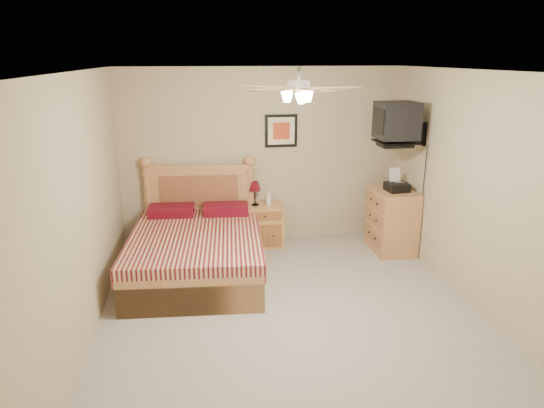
{
  "coord_description": "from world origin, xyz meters",
  "views": [
    {
      "loc": [
        -0.91,
        -4.51,
        2.63
      ],
      "look_at": [
        -0.07,
        0.9,
        0.95
      ],
      "focal_mm": 32.0,
      "sensor_mm": 36.0,
      "label": 1
    }
  ],
  "objects": [
    {
      "name": "wall_tv",
      "position": [
        1.75,
        1.34,
        1.81
      ],
      "size": [
        0.56,
        0.46,
        0.58
      ],
      "primitive_type": null,
      "color": "black",
      "rests_on": "wall_right"
    },
    {
      "name": "wall_back",
      "position": [
        0.0,
        2.25,
        1.25
      ],
      "size": [
        4.0,
        0.04,
        2.5
      ],
      "primitive_type": "cube",
      "color": "tan",
      "rests_on": "ground"
    },
    {
      "name": "fax_machine",
      "position": [
        1.74,
        1.49,
        1.03
      ],
      "size": [
        0.3,
        0.32,
        0.3
      ],
      "primitive_type": null,
      "rotation": [
        0.0,
        0.0,
        0.07
      ],
      "color": "black",
      "rests_on": "dresser"
    },
    {
      "name": "dresser",
      "position": [
        1.73,
        1.55,
        0.44
      ],
      "size": [
        0.53,
        0.75,
        0.88
      ],
      "primitive_type": "cube",
      "rotation": [
        0.0,
        0.0,
        -0.01
      ],
      "color": "#C77B4A",
      "rests_on": "ground"
    },
    {
      "name": "magazine_upper",
      "position": [
        1.74,
        1.87,
        0.91
      ],
      "size": [
        0.31,
        0.34,
        0.02
      ],
      "primitive_type": "imported",
      "rotation": [
        0.0,
        0.0,
        0.46
      ],
      "color": "gray",
      "rests_on": "magazine_lower"
    },
    {
      "name": "framed_picture",
      "position": [
        0.27,
        2.23,
        1.62
      ],
      "size": [
        0.46,
        0.04,
        0.46
      ],
      "primitive_type": "cube",
      "color": "black",
      "rests_on": "wall_back"
    },
    {
      "name": "bed",
      "position": [
        -0.98,
        1.12,
        0.66
      ],
      "size": [
        1.69,
        2.14,
        1.32
      ],
      "primitive_type": null,
      "rotation": [
        0.0,
        0.0,
        -0.07
      ],
      "color": "#AD7146",
      "rests_on": "ground"
    },
    {
      "name": "ceiling",
      "position": [
        0.0,
        0.0,
        2.5
      ],
      "size": [
        4.0,
        4.5,
        0.04
      ],
      "primitive_type": "cube",
      "color": "white",
      "rests_on": "ground"
    },
    {
      "name": "wall_right",
      "position": [
        2.0,
        0.0,
        1.25
      ],
      "size": [
        0.04,
        4.5,
        2.5
      ],
      "primitive_type": "cube",
      "color": "tan",
      "rests_on": "ground"
    },
    {
      "name": "wall_left",
      "position": [
        -2.0,
        0.0,
        1.25
      ],
      "size": [
        0.04,
        4.5,
        2.5
      ],
      "primitive_type": "cube",
      "color": "tan",
      "rests_on": "ground"
    },
    {
      "name": "lotion_bottle",
      "position": [
        0.06,
        2.01,
        0.71
      ],
      "size": [
        0.09,
        0.09,
        0.22
      ],
      "primitive_type": "imported",
      "rotation": [
        0.0,
        0.0,
        0.1
      ],
      "color": "white",
      "rests_on": "nightstand"
    },
    {
      "name": "nightstand",
      "position": [
        -0.02,
        2.0,
        0.3
      ],
      "size": [
        0.57,
        0.44,
        0.6
      ],
      "primitive_type": "cube",
      "rotation": [
        0.0,
        0.0,
        -0.05
      ],
      "color": "#C68D45",
      "rests_on": "ground"
    },
    {
      "name": "table_lamp",
      "position": [
        -0.13,
        2.04,
        0.77
      ],
      "size": [
        0.24,
        0.24,
        0.35
      ],
      "primitive_type": null,
      "rotation": [
        0.0,
        0.0,
        0.4
      ],
      "color": "#550713",
      "rests_on": "nightstand"
    },
    {
      "name": "magazine_lower",
      "position": [
        1.74,
        1.84,
        0.89
      ],
      "size": [
        0.25,
        0.31,
        0.03
      ],
      "primitive_type": "imported",
      "rotation": [
        0.0,
        0.0,
        -0.11
      ],
      "color": "#B7AC93",
      "rests_on": "dresser"
    },
    {
      "name": "floor",
      "position": [
        0.0,
        0.0,
        0.0
      ],
      "size": [
        4.5,
        4.5,
        0.0
      ],
      "primitive_type": "plane",
      "color": "#9D978E",
      "rests_on": "ground"
    },
    {
      "name": "ceiling_fan",
      "position": [
        0.0,
        -0.2,
        2.36
      ],
      "size": [
        1.14,
        1.14,
        0.28
      ],
      "primitive_type": null,
      "color": "silver",
      "rests_on": "ceiling"
    },
    {
      "name": "wall_front",
      "position": [
        0.0,
        -2.25,
        1.25
      ],
      "size": [
        4.0,
        0.04,
        2.5
      ],
      "primitive_type": "cube",
      "color": "tan",
      "rests_on": "ground"
    }
  ]
}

